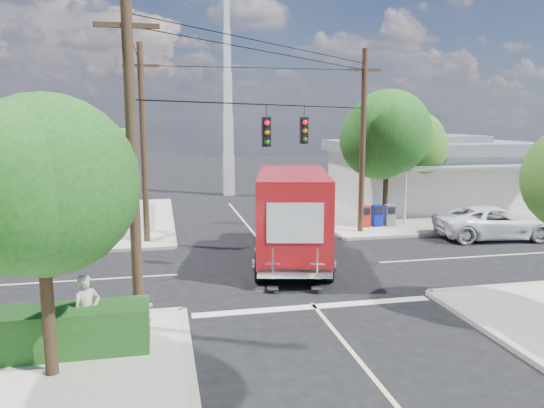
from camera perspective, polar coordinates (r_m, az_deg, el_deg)
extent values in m
plane|color=black|center=(20.60, 1.16, -6.93)|extent=(120.00, 120.00, 0.00)
cube|color=#9F9A90|center=(34.48, 14.95, -0.53)|extent=(14.00, 14.00, 0.14)
cube|color=#A8A395|center=(31.95, 3.67, -0.99)|extent=(0.25, 14.00, 0.14)
cube|color=#A8A395|center=(28.53, 21.29, -2.85)|extent=(14.00, 0.25, 0.14)
cube|color=#9F9A90|center=(31.47, -23.67, -1.92)|extent=(14.00, 14.00, 0.14)
cube|color=#A8A395|center=(30.80, -10.82, -1.52)|extent=(0.25, 14.00, 0.14)
cube|color=#A8A395|center=(24.81, -26.88, -4.98)|extent=(14.00, 0.25, 0.14)
cube|color=beige|center=(30.16, -3.16, -1.72)|extent=(0.12, 12.00, 0.01)
cube|color=beige|center=(11.80, 13.00, -20.11)|extent=(0.12, 12.00, 0.01)
cube|color=beige|center=(24.79, 24.38, -4.97)|extent=(12.00, 0.12, 0.01)
cube|color=beige|center=(20.84, -26.98, -7.77)|extent=(12.00, 0.12, 0.01)
cube|color=silver|center=(16.65, 4.59, -10.93)|extent=(7.50, 0.40, 0.01)
cube|color=beige|center=(35.81, 16.49, 2.62)|extent=(11.00, 8.00, 3.40)
cube|color=gray|center=(35.64, 16.64, 5.89)|extent=(11.80, 8.80, 0.70)
cube|color=gray|center=(35.62, 16.68, 6.70)|extent=(6.05, 4.40, 0.50)
cube|color=gray|center=(31.49, 20.82, 3.73)|extent=(9.90, 1.80, 0.15)
cylinder|color=silver|center=(28.81, 14.13, 0.69)|extent=(0.12, 0.12, 2.90)
cube|color=beige|center=(32.88, -25.05, 1.39)|extent=(10.00, 8.00, 3.20)
cube|color=gray|center=(32.70, -25.28, 4.78)|extent=(10.80, 8.80, 0.70)
cube|color=gray|center=(32.67, -25.35, 5.65)|extent=(5.50, 4.40, 0.50)
cylinder|color=silver|center=(26.64, -19.34, -0.46)|extent=(0.12, 0.12, 2.70)
cube|color=silver|center=(39.81, -4.69, 3.11)|extent=(0.80, 0.80, 3.00)
cube|color=silver|center=(39.60, -4.74, 7.43)|extent=(0.70, 0.70, 3.00)
cube|color=silver|center=(39.62, -4.80, 11.77)|extent=(0.60, 0.60, 3.00)
cube|color=silver|center=(39.87, -4.86, 16.08)|extent=(0.50, 0.50, 3.00)
cube|color=silver|center=(40.34, -4.92, 20.32)|extent=(0.40, 0.40, 3.00)
cylinder|color=#422D1C|center=(12.60, -23.06, -8.82)|extent=(0.28, 0.28, 3.71)
sphere|color=#184517|center=(12.11, -23.75, 1.70)|extent=(3.71, 3.71, 3.71)
sphere|color=#184517|center=(12.37, -25.45, 2.81)|extent=(3.02, 3.02, 3.02)
sphere|color=#184517|center=(11.76, -22.34, 1.02)|extent=(3.25, 3.25, 3.25)
cylinder|color=#422D1C|center=(28.80, 12.13, 1.96)|extent=(0.28, 0.28, 4.10)
sphere|color=#184517|center=(28.59, 12.30, 7.05)|extent=(4.10, 4.10, 4.10)
sphere|color=#184517|center=(28.61, 11.42, 7.60)|extent=(3.33, 3.33, 3.33)
sphere|color=#184517|center=(28.47, 13.19, 6.76)|extent=(3.58, 3.58, 3.58)
cylinder|color=#422D1C|center=(31.91, 14.78, 2.09)|extent=(0.28, 0.28, 3.58)
sphere|color=#306419|center=(31.72, 14.94, 6.11)|extent=(3.58, 3.58, 3.58)
sphere|color=#306419|center=(31.71, 14.15, 6.55)|extent=(2.91, 2.91, 2.91)
sphere|color=#306419|center=(31.62, 15.75, 5.86)|extent=(3.14, 3.14, 3.14)
cylinder|color=#422D1C|center=(27.11, -18.24, 2.22)|extent=(0.24, 0.24, 5.00)
cone|color=#28702D|center=(26.85, -16.60, 7.80)|extent=(0.50, 2.06, 0.98)
cone|color=#28702D|center=(27.58, -17.19, 7.81)|extent=(1.92, 1.68, 0.98)
cone|color=#28702D|center=(27.83, -18.73, 7.74)|extent=(2.12, 0.95, 0.98)
cone|color=#28702D|center=(27.42, -20.13, 7.65)|extent=(1.34, 2.07, 0.98)
cone|color=#28702D|center=(26.65, -20.36, 7.61)|extent=(1.34, 2.07, 0.98)
cone|color=#28702D|center=(26.09, -19.17, 7.65)|extent=(2.12, 0.95, 0.98)
cone|color=#28702D|center=(26.18, -17.46, 7.74)|extent=(1.92, 1.68, 0.98)
cylinder|color=#422D1C|center=(28.89, -21.85, 2.03)|extent=(0.24, 0.24, 4.60)
cone|color=#28702D|center=(28.57, -20.35, 6.88)|extent=(0.50, 2.06, 0.98)
cone|color=#28702D|center=(29.32, -20.82, 6.90)|extent=(1.92, 1.68, 0.98)
cone|color=#28702D|center=(29.61, -22.23, 6.83)|extent=(2.12, 0.95, 0.98)
cone|color=#28702D|center=(29.25, -23.58, 6.72)|extent=(1.34, 2.07, 0.98)
cone|color=#28702D|center=(28.49, -23.89, 6.66)|extent=(1.34, 2.07, 0.98)
cone|color=#28702D|center=(27.89, -22.86, 6.68)|extent=(2.12, 0.95, 0.98)
cone|color=#28702D|center=(27.93, -21.25, 6.78)|extent=(1.92, 1.68, 0.98)
cylinder|color=#473321|center=(14.14, -14.76, 3.90)|extent=(0.28, 0.28, 9.00)
cube|color=#473321|center=(14.26, -15.36, 18.04)|extent=(1.60, 0.12, 0.12)
cylinder|color=#473321|center=(26.35, 9.72, 6.42)|extent=(0.28, 0.28, 9.00)
cube|color=#473321|center=(26.42, 9.94, 14.02)|extent=(1.60, 0.12, 0.12)
cylinder|color=#473321|center=(24.51, -13.65, 6.09)|extent=(0.28, 0.28, 9.00)
cube|color=#473321|center=(24.58, -13.97, 14.26)|extent=(1.60, 0.12, 0.12)
cylinder|color=black|center=(19.79, 1.22, 10.58)|extent=(10.43, 10.43, 0.04)
cube|color=black|center=(18.84, -0.62, 7.76)|extent=(0.30, 0.24, 1.05)
sphere|color=red|center=(18.70, -0.53, 8.76)|extent=(0.20, 0.20, 0.20)
cube|color=black|center=(21.13, 3.46, 7.90)|extent=(0.30, 0.24, 1.05)
sphere|color=red|center=(20.99, 3.57, 8.79)|extent=(0.20, 0.20, 0.20)
cube|color=silver|center=(15.00, -24.36, -12.10)|extent=(5.94, 0.05, 0.08)
cube|color=silver|center=(14.87, -24.47, -10.66)|extent=(5.94, 0.05, 0.08)
cube|color=silver|center=(14.60, -13.39, -11.47)|extent=(0.09, 0.06, 1.00)
cube|color=#154318|center=(14.26, -25.91, -12.48)|extent=(6.20, 1.20, 1.10)
cube|color=red|center=(27.93, 9.90, -1.30)|extent=(0.50, 0.50, 1.10)
cube|color=#0819A6|center=(28.20, 11.22, -1.24)|extent=(0.50, 0.50, 1.10)
cube|color=slate|center=(28.48, 12.52, -1.18)|extent=(0.50, 0.50, 1.10)
cube|color=black|center=(21.81, 2.16, -4.45)|extent=(4.16, 8.51, 0.26)
cube|color=red|center=(24.76, 2.00, -0.81)|extent=(2.85, 2.29, 2.31)
cube|color=black|center=(25.42, 1.97, 0.41)|extent=(2.21, 0.74, 1.00)
cube|color=silver|center=(25.83, 1.94, -2.05)|extent=(2.38, 0.66, 0.37)
cube|color=red|center=(20.56, 2.25, -0.82)|extent=(3.90, 6.51, 3.04)
cube|color=white|center=(20.61, 5.95, -0.39)|extent=(0.85, 3.69, 1.36)
cube|color=white|center=(20.54, -1.46, -0.38)|extent=(0.85, 3.69, 1.36)
cube|color=white|center=(17.52, 2.50, -2.06)|extent=(1.85, 0.44, 1.36)
cube|color=silver|center=(17.81, 2.47, -7.61)|extent=(2.51, 0.81, 0.19)
cube|color=silver|center=(17.56, 0.09, -6.43)|extent=(0.47, 0.17, 1.05)
cube|color=silver|center=(17.60, 4.90, -6.42)|extent=(0.47, 0.17, 1.05)
cylinder|color=black|center=(24.78, -0.80, -2.78)|extent=(0.58, 1.20, 1.15)
cylinder|color=black|center=(24.83, 4.78, -2.79)|extent=(0.58, 1.20, 1.15)
cylinder|color=black|center=(18.87, -1.31, -6.63)|extent=(0.58, 1.20, 1.15)
cylinder|color=black|center=(18.94, 6.05, -6.63)|extent=(0.58, 1.20, 1.15)
imported|color=silver|center=(27.59, 22.83, -1.85)|extent=(5.85, 3.21, 1.55)
imported|color=beige|center=(13.94, -19.28, -10.89)|extent=(0.81, 0.71, 1.85)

